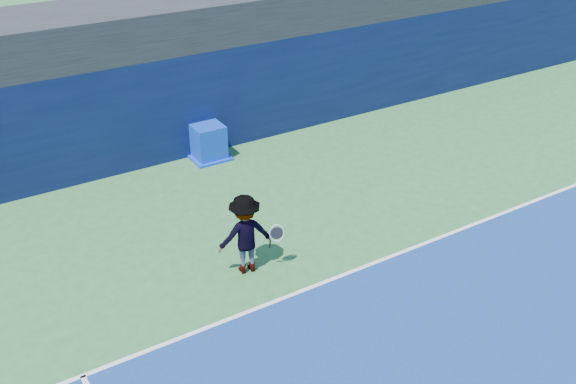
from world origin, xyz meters
name	(u,v)px	position (x,y,z in m)	size (l,w,h in m)	color
ground	(417,374)	(0.00, 0.00, 0.00)	(80.00, 80.00, 0.00)	#326F38
baseline	(321,284)	(0.00, 3.00, 0.01)	(24.00, 0.10, 0.01)	white
stadium_band	(154,23)	(0.00, 11.50, 3.60)	(36.00, 3.00, 1.20)	black
back_wall_assembly	(175,104)	(0.00, 10.50, 1.50)	(36.00, 1.03, 3.00)	#0A143C
equipment_cart	(208,143)	(0.59, 9.67, 0.47)	(1.07, 1.07, 1.02)	#0D33B6
tennis_player	(245,234)	(-1.08, 4.27, 0.91)	(1.39, 0.86, 1.81)	silver
tennis_ball	(253,208)	(-0.41, 5.17, 0.89)	(0.07, 0.07, 0.07)	#F9FC1C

